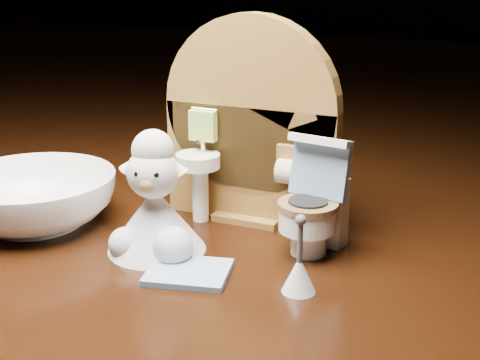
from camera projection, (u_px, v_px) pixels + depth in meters
name	position (u px, v px, depth m)	size (l,w,h in m)	color
backdrop_panel	(250.00, 133.00, 0.48)	(0.13, 0.05, 0.15)	brown
toy_toilet	(315.00, 209.00, 0.44)	(0.04, 0.05, 0.08)	white
bath_mat	(188.00, 272.00, 0.41)	(0.05, 0.04, 0.00)	#7898BE
toilet_brush	(299.00, 272.00, 0.39)	(0.02, 0.02, 0.05)	white
plush_lamb	(155.00, 210.00, 0.44)	(0.07, 0.07, 0.09)	silver
ceramic_bowl	(34.00, 200.00, 0.49)	(0.12, 0.12, 0.04)	white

